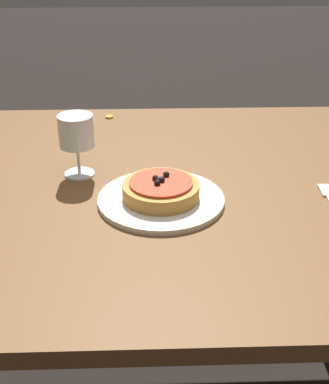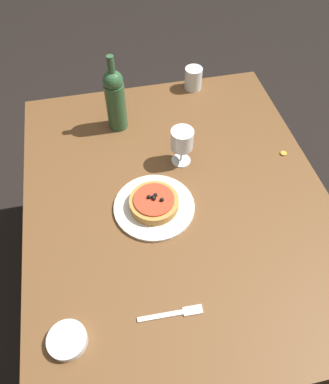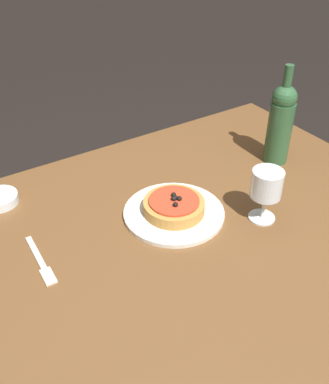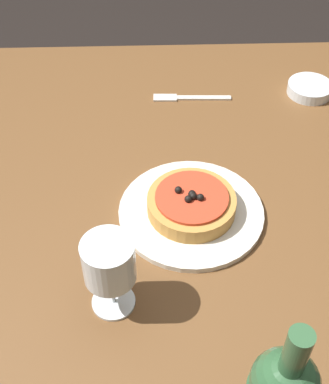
{
  "view_description": "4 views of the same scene",
  "coord_description": "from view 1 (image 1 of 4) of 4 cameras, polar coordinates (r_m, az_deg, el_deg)",
  "views": [
    {
      "loc": [
        -0.0,
        -1.1,
        1.28
      ],
      "look_at": [
        0.03,
        -0.14,
        0.77
      ],
      "focal_mm": 50.0,
      "sensor_mm": 36.0,
      "label": 1
    },
    {
      "loc": [
        0.75,
        -0.21,
        1.75
      ],
      "look_at": [
        0.03,
        -0.05,
        0.8
      ],
      "focal_mm": 35.0,
      "sensor_mm": 36.0,
      "label": 2
    },
    {
      "loc": [
        0.57,
        0.71,
        1.47
      ],
      "look_at": [
        0.05,
        -0.1,
        0.79
      ],
      "focal_mm": 42.0,
      "sensor_mm": 36.0,
      "label": 3
    },
    {
      "loc": [
        -0.65,
        -0.01,
        1.47
      ],
      "look_at": [
        0.01,
        -0.04,
        0.79
      ],
      "focal_mm": 50.0,
      "sensor_mm": 36.0,
      "label": 4
    }
  ],
  "objects": [
    {
      "name": "dining_table",
      "position": [
        1.27,
        -1.59,
        -2.31
      ],
      "size": [
        1.28,
        1.04,
        0.71
      ],
      "color": "brown",
      "rests_on": "ground_plane"
    },
    {
      "name": "wine_glass",
      "position": [
        1.25,
        -9.3,
        6.2
      ],
      "size": [
        0.08,
        0.08,
        0.15
      ],
      "color": "silver",
      "rests_on": "dining_table"
    },
    {
      "name": "pizza",
      "position": [
        1.14,
        -0.28,
        0.27
      ],
      "size": [
        0.17,
        0.17,
        0.05
      ],
      "color": "#BC843D",
      "rests_on": "dinner_plate"
    },
    {
      "name": "dinner_plate",
      "position": [
        1.15,
        -0.28,
        -0.81
      ],
      "size": [
        0.27,
        0.27,
        0.01
      ],
      "color": "silver",
      "rests_on": "dining_table"
    },
    {
      "name": "bottle_cap",
      "position": [
        1.64,
        -5.84,
        7.99
      ],
      "size": [
        0.02,
        0.02,
        0.01
      ],
      "color": "gold",
      "rests_on": "dining_table"
    }
  ]
}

